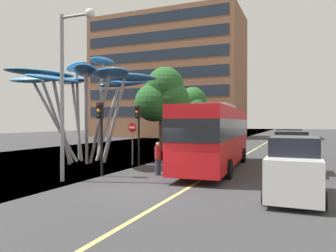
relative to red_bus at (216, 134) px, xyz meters
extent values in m
cube|color=#38383A|center=(-1.23, -6.89, -2.10)|extent=(120.00, 240.00, 0.10)
cube|color=#E0D666|center=(0.31, -6.89, -2.06)|extent=(0.16, 144.00, 0.01)
cube|color=red|center=(0.00, 0.00, -0.12)|extent=(3.18, 11.59, 3.17)
cube|color=black|center=(0.00, 0.00, 0.32)|extent=(3.21, 11.70, 1.01)
cube|color=yellow|center=(-0.36, 5.65, 1.17)|extent=(1.36, 0.19, 0.36)
cube|color=#B2B2B7|center=(0.00, 0.00, 1.59)|extent=(2.10, 4.12, 0.24)
cylinder|color=black|center=(1.01, 3.62, -1.57)|extent=(0.34, 0.98, 0.96)
cylinder|color=black|center=(-1.45, 3.46, -1.57)|extent=(0.34, 0.98, 0.96)
cylinder|color=black|center=(1.43, -3.07, -1.57)|extent=(0.34, 0.98, 0.96)
cylinder|color=black|center=(-1.03, -3.22, -1.57)|extent=(0.34, 0.98, 0.96)
cylinder|color=#9EA0A5|center=(-6.89, 0.04, 0.79)|extent=(1.69, 0.44, 5.75)
ellipsoid|color=#4299E0|center=(-6.16, 0.14, 3.64)|extent=(4.51, 1.99, 0.89)
cylinder|color=#9EA0A5|center=(-7.49, 0.91, 0.67)|extent=(1.42, 1.24, 5.51)
ellipsoid|color=#388EDB|center=(-6.92, 1.39, 3.40)|extent=(3.57, 3.31, 0.89)
cylinder|color=#9EA0A5|center=(-8.47, 1.92, 1.09)|extent=(0.71, 2.85, 6.36)
ellipsoid|color=#388EDB|center=(-8.23, 3.24, 4.22)|extent=(2.26, 4.46, 0.73)
cylinder|color=#9EA0A5|center=(-9.28, 1.97, 1.62)|extent=(0.41, 1.16, 7.37)
ellipsoid|color=#4CA3E5|center=(-9.37, 2.43, 5.29)|extent=(1.94, 3.96, 0.75)
cylinder|color=#9EA0A5|center=(-10.59, 1.01, 1.36)|extent=(0.80, 0.66, 6.85)
ellipsoid|color=#4CA3E5|center=(-10.85, 1.20, 4.78)|extent=(3.43, 2.99, 0.68)
cylinder|color=#9EA0A5|center=(-10.29, 0.49, 0.80)|extent=(1.61, 0.96, 5.77)
ellipsoid|color=#2D7FD1|center=(-10.96, 0.83, 3.66)|extent=(3.63, 2.96, 0.45)
cylinder|color=#9EA0A5|center=(-11.20, -0.79, 0.79)|extent=(3.42, 0.97, 5.79)
ellipsoid|color=#4CA3E5|center=(-12.80, -1.16, 3.63)|extent=(3.61, 1.94, 0.63)
cylinder|color=#9EA0A5|center=(-10.45, -1.48, 0.92)|extent=(1.87, 1.51, 6.01)
ellipsoid|color=#4299E0|center=(-11.25, -2.10, 3.89)|extent=(4.29, 3.77, 0.76)
cylinder|color=#9EA0A5|center=(-9.37, -2.20, 0.66)|extent=(0.54, 1.37, 5.48)
ellipsoid|color=#2D7FD1|center=(-9.52, -2.77, 3.38)|extent=(2.11, 3.90, 0.56)
cylinder|color=#9EA0A5|center=(-7.85, -1.70, 0.85)|extent=(1.17, 1.55, 5.86)
ellipsoid|color=#2D7FD1|center=(-7.41, -2.34, 3.76)|extent=(3.26, 3.80, 0.65)
cylinder|color=#9EA0A5|center=(-7.06, -1.45, 0.73)|extent=(2.85, 1.99, 5.67)
ellipsoid|color=#2D7FD1|center=(-5.76, -2.31, 3.52)|extent=(4.11, 3.52, 0.58)
cylinder|color=black|center=(-4.66, -4.77, -0.20)|extent=(0.12, 0.12, 3.70)
cube|color=black|center=(-4.66, -4.91, 1.25)|extent=(0.28, 0.24, 0.80)
sphere|color=#390706|center=(-4.66, -5.04, 1.51)|extent=(0.18, 0.18, 0.18)
sphere|color=orange|center=(-4.66, -5.04, 1.25)|extent=(0.18, 0.18, 0.18)
sphere|color=black|center=(-4.66, -5.04, 0.99)|extent=(0.18, 0.18, 0.18)
cylinder|color=black|center=(-4.88, -0.32, -0.18)|extent=(0.12, 0.12, 3.76)
cube|color=black|center=(-4.88, -0.46, 1.30)|extent=(0.28, 0.24, 0.80)
sphere|color=#390706|center=(-4.88, -0.59, 1.56)|extent=(0.18, 0.18, 0.18)
sphere|color=orange|center=(-4.88, -0.59, 1.30)|extent=(0.18, 0.18, 0.18)
sphere|color=black|center=(-4.88, -0.59, 1.04)|extent=(0.18, 0.18, 0.18)
cube|color=silver|center=(4.43, -6.12, -1.18)|extent=(1.75, 4.34, 1.39)
cube|color=black|center=(4.43, -6.12, -0.16)|extent=(1.61, 2.39, 0.64)
cylinder|color=black|center=(5.30, -4.77, -1.75)|extent=(0.20, 0.60, 0.60)
cylinder|color=black|center=(3.55, -4.77, -1.75)|extent=(0.20, 0.60, 0.60)
cylinder|color=black|center=(5.30, -7.46, -1.75)|extent=(0.20, 0.60, 0.60)
cylinder|color=black|center=(3.55, -7.46, -1.75)|extent=(0.20, 0.60, 0.60)
cube|color=gold|center=(4.17, 0.21, -1.24)|extent=(1.79, 3.83, 1.26)
cube|color=black|center=(4.17, 0.21, -0.21)|extent=(1.64, 2.10, 0.80)
cylinder|color=black|center=(5.06, 1.40, -1.75)|extent=(0.20, 0.60, 0.60)
cylinder|color=black|center=(3.28, 1.40, -1.75)|extent=(0.20, 0.60, 0.60)
cylinder|color=black|center=(5.06, -0.97, -1.75)|extent=(0.20, 0.60, 0.60)
cylinder|color=black|center=(3.28, -0.97, -1.75)|extent=(0.20, 0.60, 0.60)
cube|color=#2D5138|center=(3.82, 6.96, -1.19)|extent=(1.87, 4.23, 1.36)
cube|color=black|center=(3.82, 6.96, -0.17)|extent=(1.72, 2.33, 0.68)
cylinder|color=black|center=(4.76, 8.28, -1.75)|extent=(0.20, 0.60, 0.60)
cylinder|color=black|center=(2.89, 8.28, -1.75)|extent=(0.20, 0.60, 0.60)
cylinder|color=black|center=(4.76, 5.65, -1.75)|extent=(0.20, 0.60, 0.60)
cylinder|color=black|center=(2.89, 5.65, -1.75)|extent=(0.20, 0.60, 0.60)
cylinder|color=gray|center=(-5.56, -6.62, 1.78)|extent=(0.18, 0.18, 7.68)
cylinder|color=gray|center=(-4.78, -6.62, 5.47)|extent=(1.57, 0.12, 0.12)
sphere|color=silver|center=(-3.99, -6.62, 5.47)|extent=(0.44, 0.44, 0.44)
cylinder|color=brown|center=(-7.72, 9.80, -0.07)|extent=(0.46, 0.46, 3.98)
sphere|color=#286028|center=(-6.67, 9.79, 2.81)|extent=(3.29, 3.29, 3.29)
sphere|color=#286028|center=(-8.25, 9.27, 2.52)|extent=(3.64, 3.64, 3.64)
sphere|color=#286028|center=(-7.30, 9.73, 4.13)|extent=(3.50, 3.50, 3.50)
sphere|color=#286028|center=(-7.90, 10.60, 2.86)|extent=(3.94, 3.94, 3.94)
sphere|color=#286028|center=(-8.80, 10.32, 2.73)|extent=(2.77, 2.77, 2.77)
cylinder|color=brown|center=(-9.20, 23.15, -0.64)|extent=(0.42, 0.42, 2.82)
sphere|color=#286028|center=(-9.69, 23.76, 2.69)|extent=(2.69, 2.69, 2.69)
sphere|color=#286028|center=(-8.94, 23.16, 3.52)|extent=(3.71, 3.71, 3.71)
sphere|color=#286028|center=(-8.28, 22.50, 2.56)|extent=(2.77, 2.77, 2.77)
cylinder|color=#2D3342|center=(-2.20, -3.33, -1.63)|extent=(0.29, 0.29, 0.84)
cylinder|color=maroon|center=(-2.20, -3.33, -0.89)|extent=(0.34, 0.34, 0.64)
sphere|color=tan|center=(-2.20, -3.33, -0.46)|extent=(0.22, 0.22, 0.22)
cylinder|color=gray|center=(-5.30, -0.37, -0.71)|extent=(0.08, 0.08, 2.68)
cylinder|color=red|center=(-5.30, -0.40, 0.33)|extent=(0.60, 0.03, 0.60)
cube|color=white|center=(-5.30, -0.43, 0.33)|extent=(0.40, 0.04, 0.11)
cube|color=brown|center=(-18.51, 37.63, 8.90)|extent=(27.16, 12.67, 21.91)
cube|color=#1E2838|center=(-18.51, 31.28, 2.48)|extent=(25.53, 0.08, 1.75)
cube|color=#1E2838|center=(-18.51, 31.28, 5.61)|extent=(25.53, 0.08, 1.75)
cube|color=#1E2838|center=(-18.51, 31.28, 8.74)|extent=(25.53, 0.08, 1.75)
cube|color=#1E2838|center=(-18.51, 31.28, 11.87)|extent=(25.53, 0.08, 1.75)
cube|color=#1E2838|center=(-18.51, 31.28, 15.00)|extent=(25.53, 0.08, 1.75)
cube|color=#1E2838|center=(-18.51, 31.28, 18.13)|extent=(25.53, 0.08, 1.75)
camera|label=1|loc=(4.67, -18.65, 0.70)|focal=34.86mm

